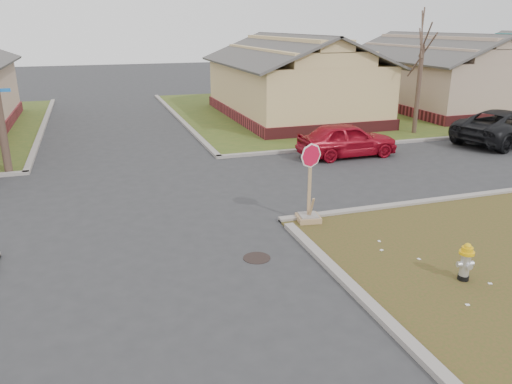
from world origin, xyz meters
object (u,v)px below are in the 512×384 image
object	(u,v)px
stop_sign	(309,205)
dark_pickup	(505,126)
fire_hydrant	(466,260)
red_sedan	(347,140)

from	to	relation	value
stop_sign	dark_pickup	distance (m)	13.82
dark_pickup	fire_hydrant	bearing A→B (deg)	116.33
red_sedan	dark_pickup	size ratio (longest dim) A/B	0.75
stop_sign	dark_pickup	bearing A→B (deg)	34.04
fire_hydrant	stop_sign	distance (m)	4.44
fire_hydrant	stop_sign	bearing A→B (deg)	123.36
stop_sign	dark_pickup	size ratio (longest dim) A/B	0.40
fire_hydrant	red_sedan	bearing A→B (deg)	85.36
dark_pickup	red_sedan	bearing A→B (deg)	72.25
stop_sign	red_sedan	distance (m)	7.57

